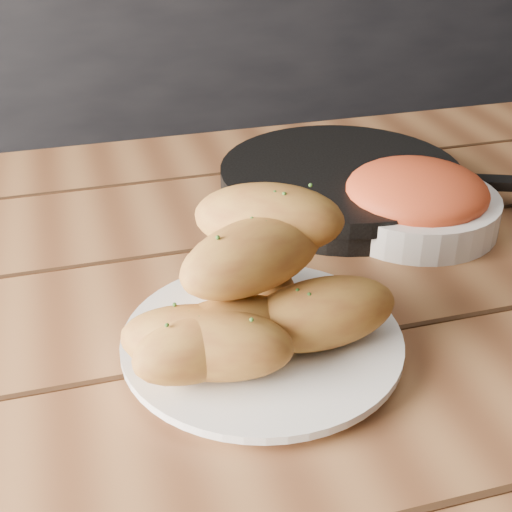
{
  "coord_description": "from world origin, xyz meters",
  "views": [
    {
      "loc": [
        -0.7,
        -0.32,
        1.16
      ],
      "look_at": [
        -0.55,
        0.19,
        0.84
      ],
      "focal_mm": 50.0,
      "sensor_mm": 36.0,
      "label": 1
    }
  ],
  "objects": [
    {
      "name": "counter",
      "position": [
        0.0,
        1.7,
        0.45
      ],
      "size": [
        2.8,
        0.6,
        0.9
      ],
      "primitive_type": "cube",
      "color": "black",
      "rests_on": "ground"
    },
    {
      "name": "skillet",
      "position": [
        -0.36,
        0.45,
        0.77
      ],
      "size": [
        0.43,
        0.31,
        0.05
      ],
      "color": "black",
      "rests_on": "table"
    },
    {
      "name": "plate",
      "position": [
        -0.55,
        0.17,
        0.76
      ],
      "size": [
        0.25,
        0.25,
        0.02
      ],
      "color": "silver",
      "rests_on": "table"
    },
    {
      "name": "bowl",
      "position": [
        -0.31,
        0.36,
        0.78
      ],
      "size": [
        0.2,
        0.2,
        0.07
      ],
      "color": "white",
      "rests_on": "table"
    },
    {
      "name": "table",
      "position": [
        -0.53,
        0.27,
        0.66
      ],
      "size": [
        1.58,
        0.93,
        0.75
      ],
      "color": "brown",
      "rests_on": "ground"
    },
    {
      "name": "bread_rolls",
      "position": [
        -0.56,
        0.17,
        0.82
      ],
      "size": [
        0.26,
        0.22,
        0.13
      ],
      "color": "#AD7F30",
      "rests_on": "plate"
    }
  ]
}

